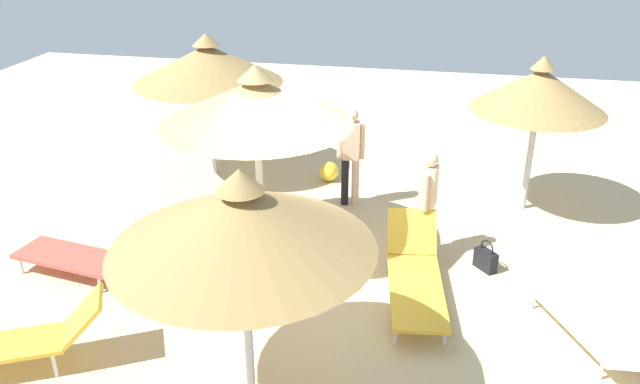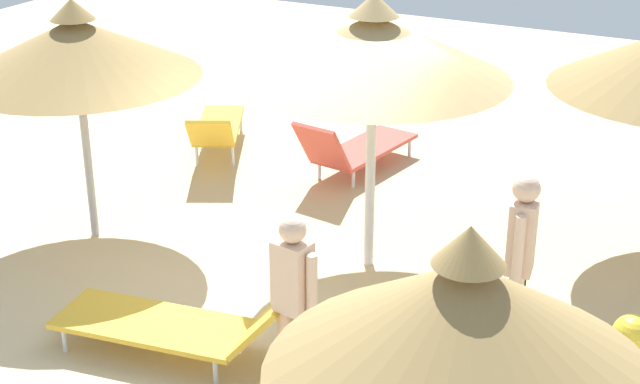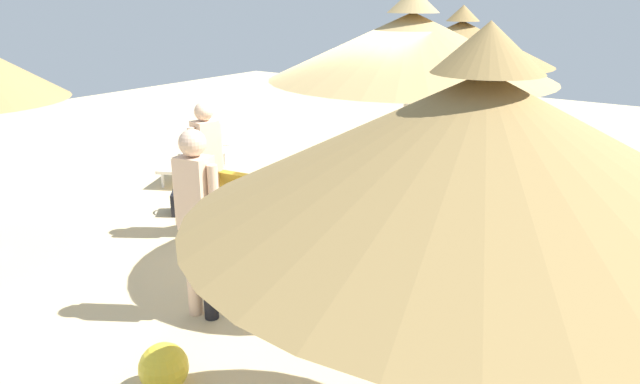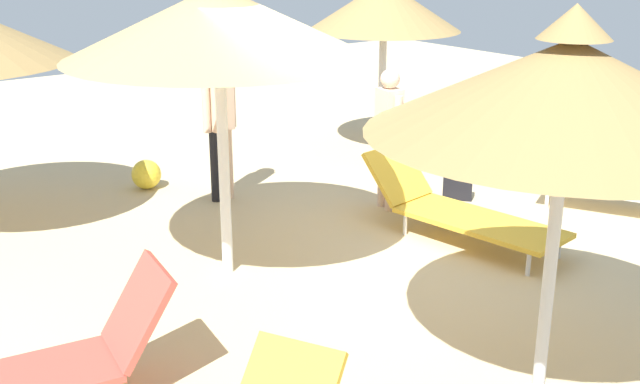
# 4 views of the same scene
# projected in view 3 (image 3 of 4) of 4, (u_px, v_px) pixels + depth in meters

# --- Properties ---
(ground) EXTENTS (24.00, 24.00, 0.10)m
(ground) POSITION_uv_depth(u_px,v_px,m) (348.00, 243.00, 7.27)
(ground) COLOR beige
(parasol_umbrella_center) EXTENTS (2.72, 2.72, 2.87)m
(parasol_umbrella_center) POSITION_uv_depth(u_px,v_px,m) (412.00, 46.00, 5.65)
(parasol_umbrella_center) COLOR white
(parasol_umbrella_center) RESTS_ON ground
(parasol_umbrella_front) EXTENTS (2.72, 2.72, 2.71)m
(parasol_umbrella_front) POSITION_uv_depth(u_px,v_px,m) (480.00, 148.00, 2.68)
(parasol_umbrella_front) COLOR #B2B2B7
(parasol_umbrella_front) RESTS_ON ground
(parasol_umbrella_edge) EXTENTS (2.60, 2.60, 2.68)m
(parasol_umbrella_edge) POSITION_uv_depth(u_px,v_px,m) (461.00, 43.00, 8.49)
(parasol_umbrella_edge) COLOR #B2B2B7
(parasol_umbrella_edge) RESTS_ON ground
(lounge_chair_far_left) EXTENTS (2.30, 1.00, 0.81)m
(lounge_chair_far_left) POSITION_uv_depth(u_px,v_px,m) (275.00, 186.00, 8.15)
(lounge_chair_far_left) COLOR gold
(lounge_chair_far_left) RESTS_ON ground
(lounge_chair_back) EXTENTS (2.21, 1.53, 0.66)m
(lounge_chair_back) POSITION_uv_depth(u_px,v_px,m) (201.00, 152.00, 9.96)
(lounge_chair_back) COLOR silver
(lounge_chair_back) RESTS_ON ground
(person_standing_center) EXTENTS (0.46, 0.27, 1.64)m
(person_standing_center) POSITION_uv_depth(u_px,v_px,m) (207.00, 161.00, 7.10)
(person_standing_center) COLOR beige
(person_standing_center) RESTS_ON ground
(person_standing_near_left) EXTENTS (0.26, 0.47, 1.75)m
(person_standing_near_left) POSITION_uv_depth(u_px,v_px,m) (197.00, 213.00, 5.21)
(person_standing_near_left) COLOR beige
(person_standing_near_left) RESTS_ON ground
(handbag) EXTENTS (0.37, 0.35, 0.47)m
(handbag) POSITION_uv_depth(u_px,v_px,m) (178.00, 201.00, 8.06)
(handbag) COLOR black
(handbag) RESTS_ON ground
(beach_ball) EXTENTS (0.37, 0.37, 0.37)m
(beach_ball) POSITION_uv_depth(u_px,v_px,m) (164.00, 368.00, 4.44)
(beach_ball) COLOR yellow
(beach_ball) RESTS_ON ground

